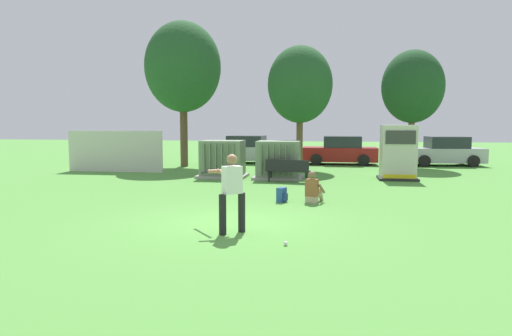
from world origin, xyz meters
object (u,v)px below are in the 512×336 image
transformer_mid_west (278,160)px  batter (231,189)px  generator_enclosure (398,153)px  park_bench (288,169)px  parked_car_leftmost (245,150)px  seated_spectator (313,190)px  parked_car_right_of_center (444,152)px  parked_car_left_of_center (340,151)px  backpack (282,195)px  sports_ball (286,243)px  transformer_west (223,159)px

transformer_mid_west → batter: batter is taller
transformer_mid_west → generator_enclosure: bearing=5.2°
park_bench → parked_car_leftmost: size_ratio=0.43×
seated_spectator → parked_car_leftmost: size_ratio=0.22×
transformer_mid_west → parked_car_right_of_center: bearing=41.1°
generator_enclosure → parked_car_leftmost: generator_enclosure is taller
parked_car_left_of_center → backpack: bearing=-98.9°
sports_ball → park_bench: bearing=94.8°
generator_enclosure → seated_spectator: generator_enclosure is taller
transformer_west → seated_spectator: transformer_west is taller
park_bench → seated_spectator: seated_spectator is taller
park_bench → parked_car_left_of_center: parked_car_left_of_center is taller
parked_car_leftmost → parked_car_left_of_center: same height
backpack → parked_car_left_of_center: 13.31m
generator_enclosure → backpack: 7.66m
transformer_mid_west → generator_enclosure: generator_enclosure is taller
generator_enclosure → parked_car_leftmost: size_ratio=0.53×
parked_car_left_of_center → parked_car_right_of_center: same height
transformer_west → transformer_mid_west: (2.48, -0.11, 0.00)m
transformer_mid_west → sports_ball: (1.31, -10.82, -0.74)m
backpack → transformer_mid_west: bearing=97.2°
transformer_west → backpack: transformer_west is taller
transformer_west → park_bench: (2.97, -1.23, -0.25)m
park_bench → seated_spectator: 4.79m
parked_car_left_of_center → parked_car_right_of_center: bearing=1.2°
transformer_west → parked_car_left_of_center: bearing=53.8°
transformer_mid_west → parked_car_left_of_center: 7.83m
transformer_west → generator_enclosure: generator_enclosure is taller
sports_ball → parked_car_left_of_center: parked_car_left_of_center is taller
transformer_west → parked_car_right_of_center: (11.00, 7.33, -0.04)m
sports_ball → parked_car_left_of_center: 18.22m
batter → sports_ball: (1.29, -0.89, -0.93)m
transformer_west → seated_spectator: size_ratio=2.18×
transformer_west → backpack: bearing=-61.6°
transformer_west → parked_car_right_of_center: same height
batter → backpack: size_ratio=3.95×
backpack → parked_car_right_of_center: bearing=59.6°
parked_car_left_of_center → parked_car_right_of_center: (5.73, 0.12, 0.00)m
parked_car_left_of_center → sports_ball: bearing=-94.7°
transformer_mid_west → park_bench: bearing=-66.3°
seated_spectator → transformer_mid_west: bearing=106.3°
backpack → generator_enclosure: bearing=55.7°
parked_car_leftmost → parked_car_right_of_center: size_ratio=0.99×
batter → backpack: batter is taller
transformer_west → batter: 10.36m
park_bench → sports_ball: size_ratio=20.45×
park_bench → batter: batter is taller
sports_ball → backpack: (-0.57, 5.00, 0.17)m
parked_car_right_of_center → transformer_mid_west: bearing=-138.9°
sports_ball → backpack: 5.04m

